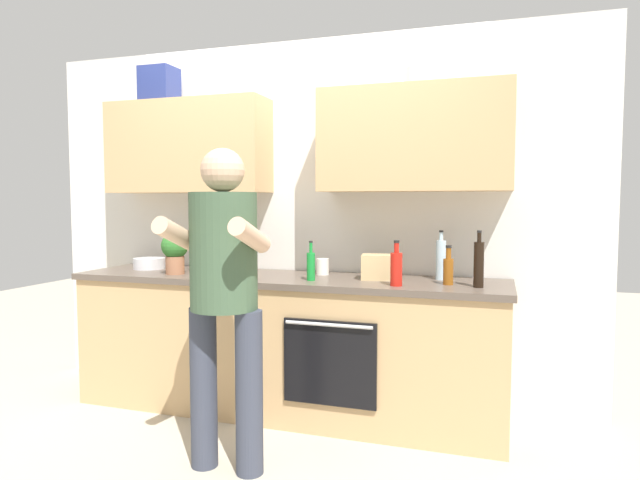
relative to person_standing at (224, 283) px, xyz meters
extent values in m
plane|color=#B2A893|center=(0.00, 0.83, -0.98)|extent=(12.00, 12.00, 0.00)
cube|color=silver|center=(0.00, 1.19, 0.27)|extent=(4.00, 0.06, 2.50)
cube|color=tan|center=(-0.81, 1.00, 0.80)|extent=(1.19, 0.32, 0.65)
cube|color=tan|center=(0.80, 1.00, 0.80)|extent=(1.19, 0.32, 0.65)
cylinder|color=silver|center=(0.90, 1.00, 1.17)|extent=(0.31, 0.31, 0.10)
cube|color=navy|center=(-1.04, 1.00, 1.25)|extent=(0.24, 0.20, 0.25)
cube|color=tan|center=(0.00, 0.83, -0.55)|extent=(2.80, 0.60, 0.86)
cube|color=brown|center=(0.00, 0.83, -0.10)|extent=(2.84, 0.64, 0.04)
cube|color=black|center=(0.40, 0.52, -0.53)|extent=(0.56, 0.02, 0.50)
cylinder|color=silver|center=(0.40, 0.50, -0.30)|extent=(0.52, 0.02, 0.02)
cylinder|color=#383D4C|center=(-0.13, 0.00, -0.56)|extent=(0.14, 0.14, 0.84)
cylinder|color=#383D4C|center=(0.13, 0.00, -0.56)|extent=(0.14, 0.14, 0.84)
cylinder|color=#3F593F|center=(0.00, 0.00, 0.16)|extent=(0.34, 0.34, 0.59)
sphere|color=#D8AD8C|center=(0.00, 0.00, 0.57)|extent=(0.22, 0.22, 0.22)
cylinder|color=#D8AD8C|center=(-0.20, -0.12, 0.25)|extent=(0.09, 0.31, 0.19)
cylinder|color=#D8AD8C|center=(0.20, -0.12, 0.25)|extent=(0.09, 0.31, 0.19)
cylinder|color=olive|center=(-0.63, 0.83, 0.06)|extent=(0.06, 0.06, 0.28)
cylinder|color=olive|center=(-0.63, 0.83, 0.23)|extent=(0.03, 0.03, 0.05)
cylinder|color=black|center=(-0.63, 0.83, 0.26)|extent=(0.03, 0.03, 0.02)
cylinder|color=orange|center=(-0.73, 0.93, 0.00)|extent=(0.06, 0.06, 0.16)
cylinder|color=orange|center=(-0.73, 0.93, 0.10)|extent=(0.02, 0.02, 0.04)
cylinder|color=black|center=(-0.73, 0.93, 0.12)|extent=(0.02, 0.02, 0.01)
cylinder|color=black|center=(1.21, 0.74, 0.05)|extent=(0.06, 0.06, 0.26)
cylinder|color=black|center=(1.21, 0.74, 0.21)|extent=(0.02, 0.02, 0.05)
cylinder|color=black|center=(1.21, 0.74, 0.24)|extent=(0.03, 0.03, 0.01)
cylinder|color=silver|center=(0.98, 0.99, 0.05)|extent=(0.06, 0.06, 0.25)
cylinder|color=silver|center=(0.98, 0.99, 0.20)|extent=(0.02, 0.02, 0.05)
cylinder|color=black|center=(0.98, 0.99, 0.23)|extent=(0.03, 0.03, 0.01)
cylinder|color=#198C33|center=(0.22, 0.71, 0.01)|extent=(0.05, 0.05, 0.17)
cylinder|color=#198C33|center=(0.22, 0.71, 0.13)|extent=(0.02, 0.02, 0.06)
cylinder|color=black|center=(0.22, 0.71, 0.16)|extent=(0.02, 0.02, 0.01)
cylinder|color=#471419|center=(-0.13, 0.64, 0.01)|extent=(0.05, 0.05, 0.18)
cylinder|color=#471419|center=(-0.13, 0.64, 0.13)|extent=(0.03, 0.03, 0.07)
cylinder|color=black|center=(-0.13, 0.64, 0.17)|extent=(0.03, 0.03, 0.01)
cylinder|color=#8C4C14|center=(1.04, 0.79, 0.00)|extent=(0.06, 0.06, 0.15)
cylinder|color=#8C4C14|center=(1.04, 0.79, 0.11)|extent=(0.03, 0.03, 0.06)
cylinder|color=black|center=(1.04, 0.79, 0.15)|extent=(0.03, 0.03, 0.01)
cylinder|color=red|center=(0.76, 0.66, 0.02)|extent=(0.07, 0.07, 0.19)
cylinder|color=red|center=(0.76, 0.66, 0.14)|extent=(0.03, 0.03, 0.06)
cylinder|color=black|center=(0.76, 0.66, 0.18)|extent=(0.03, 0.03, 0.01)
cylinder|color=white|center=(0.21, 0.98, -0.02)|extent=(0.08, 0.08, 0.11)
cylinder|color=silver|center=(-1.09, 0.91, -0.04)|extent=(0.23, 0.23, 0.08)
cube|color=brown|center=(-0.33, 0.90, 0.03)|extent=(0.10, 0.14, 0.22)
cylinder|color=black|center=(-0.35, 0.88, 0.17)|extent=(0.02, 0.02, 0.06)
cylinder|color=black|center=(-0.32, 0.92, 0.17)|extent=(0.02, 0.02, 0.06)
cylinder|color=#9E6647|center=(-0.75, 0.71, -0.02)|extent=(0.12, 0.12, 0.12)
sphere|color=#2D6B28|center=(-0.75, 0.71, 0.12)|extent=(0.18, 0.18, 0.18)
cube|color=tan|center=(0.61, 0.89, 0.00)|extent=(0.23, 0.20, 0.15)
camera|label=1|loc=(1.31, -2.46, 0.41)|focal=30.72mm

